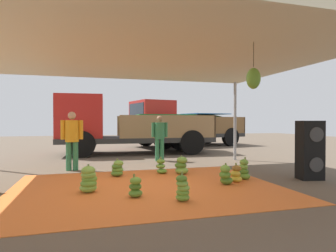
{
  "coord_description": "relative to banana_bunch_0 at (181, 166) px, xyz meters",
  "views": [
    {
      "loc": [
        -1.17,
        -5.75,
        1.35
      ],
      "look_at": [
        0.77,
        1.21,
        1.24
      ],
      "focal_mm": 30.69,
      "sensor_mm": 36.0,
      "label": 1
    }
  ],
  "objects": [
    {
      "name": "ground_plane",
      "position": [
        -1.13,
        1.8,
        -0.21
      ],
      "size": [
        40.0,
        40.0,
        0.0
      ],
      "primitive_type": "plane",
      "color": "brown"
    },
    {
      "name": "tarp_orange",
      "position": [
        -1.13,
        -1.2,
        -0.21
      ],
      "size": [
        5.37,
        4.09,
        0.01
      ],
      "primitive_type": "cube",
      "color": "orange",
      "rests_on": "ground"
    },
    {
      "name": "tent_canopy",
      "position": [
        -1.12,
        -1.29,
        2.48
      ],
      "size": [
        8.0,
        7.0,
        2.78
      ],
      "color": "#9EA0A5",
      "rests_on": "ground"
    },
    {
      "name": "banana_bunch_0",
      "position": [
        0.0,
        0.0,
        0.0
      ],
      "size": [
        0.43,
        0.42,
        0.47
      ],
      "color": "#75A83D",
      "rests_on": "tarp_orange"
    },
    {
      "name": "banana_bunch_1",
      "position": [
        -1.61,
        0.15,
        -0.02
      ],
      "size": [
        0.39,
        0.4,
        0.44
      ],
      "color": "#477523",
      "rests_on": "tarp_orange"
    },
    {
      "name": "banana_bunch_2",
      "position": [
        -0.77,
        -2.37,
        0.0
      ],
      "size": [
        0.33,
        0.33,
        0.5
      ],
      "color": "#60932D",
      "rests_on": "tarp_orange"
    },
    {
      "name": "banana_bunch_3",
      "position": [
        -1.49,
        -1.89,
        -0.04
      ],
      "size": [
        0.31,
        0.32,
        0.41
      ],
      "color": "#518428",
      "rests_on": "tarp_orange"
    },
    {
      "name": "banana_bunch_4",
      "position": [
        0.86,
        -1.25,
        -0.03
      ],
      "size": [
        0.35,
        0.35,
        0.42
      ],
      "color": "gold",
      "rests_on": "tarp_orange"
    },
    {
      "name": "banana_bunch_5",
      "position": [
        1.19,
        -1.03,
        0.01
      ],
      "size": [
        0.32,
        0.34,
        0.51
      ],
      "color": "#60932D",
      "rests_on": "tarp_orange"
    },
    {
      "name": "banana_bunch_6",
      "position": [
        -0.48,
        0.23,
        -0.04
      ],
      "size": [
        0.37,
        0.38,
        0.43
      ],
      "color": "#60932D",
      "rests_on": "tarp_orange"
    },
    {
      "name": "banana_bunch_7",
      "position": [
        -2.29,
        -1.32,
        0.03
      ],
      "size": [
        0.41,
        0.42,
        0.53
      ],
      "color": "#75A83D",
      "rests_on": "tarp_orange"
    },
    {
      "name": "banana_bunch_8",
      "position": [
        0.51,
        -1.43,
        -0.01
      ],
      "size": [
        0.37,
        0.35,
        0.46
      ],
      "color": "#477523",
      "rests_on": "tarp_orange"
    },
    {
      "name": "cargo_truck_main",
      "position": [
        -0.66,
        5.13,
        0.95
      ],
      "size": [
        6.42,
        2.58,
        2.4
      ],
      "color": "#2D2D2D",
      "rests_on": "ground"
    },
    {
      "name": "cargo_truck_far",
      "position": [
        2.77,
        7.89,
        0.98
      ],
      "size": [
        6.45,
        3.61,
        2.4
      ],
      "color": "#2D2D2D",
      "rests_on": "ground"
    },
    {
      "name": "worker_0",
      "position": [
        0.08,
        2.62,
        0.69
      ],
      "size": [
        0.57,
        0.35,
        1.54
      ],
      "color": "#337A4C",
      "rests_on": "ground"
    },
    {
      "name": "worker_1",
      "position": [
        -2.72,
        1.38,
        0.73
      ],
      "size": [
        0.59,
        0.36,
        1.62
      ],
      "color": "#337A4C",
      "rests_on": "ground"
    },
    {
      "name": "speaker_stack",
      "position": [
        2.69,
        -1.41,
        0.47
      ],
      "size": [
        0.58,
        0.47,
        1.37
      ],
      "color": "black",
      "rests_on": "ground"
    }
  ]
}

